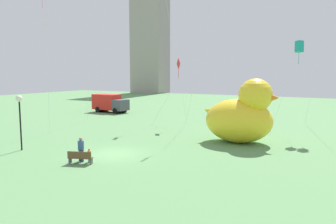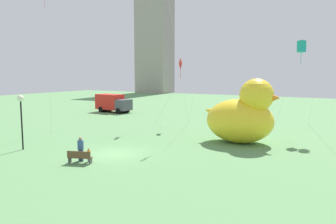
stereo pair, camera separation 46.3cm
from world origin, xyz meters
name	(u,v)px [view 1 (the left image)]	position (x,y,z in m)	size (l,w,h in m)	color
ground_plane	(114,154)	(0.00, 0.00, 0.00)	(140.00, 140.00, 0.00)	#5B8D56
park_bench	(80,157)	(-0.28, -3.39, 0.48)	(1.74, 1.00, 0.90)	brown
person_adult	(81,148)	(-0.69, -2.85, 0.96)	(0.43, 0.43, 1.74)	#38476B
person_child	(89,155)	(-0.04, -2.74, 0.54)	(0.24, 0.24, 0.98)	silver
giant_inflatable_duck	(241,116)	(7.30, 8.84, 2.45)	(6.95, 4.46, 5.76)	yellow
lamppost	(19,107)	(-7.36, -2.66, 3.55)	(0.52, 0.52, 4.46)	black
box_truck	(110,103)	(-17.61, 21.06, 1.45)	(6.17, 2.74, 2.85)	red
city_skyline	(276,38)	(-2.67, 73.78, 15.81)	(81.64, 17.65, 38.73)	#9E938C
kite_red	(178,66)	(-1.80, 14.07, 7.03)	(3.68, 3.90, 7.95)	silver
kite_teal	(299,47)	(11.05, 15.07, 8.74)	(2.87, 2.90, 9.39)	silver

